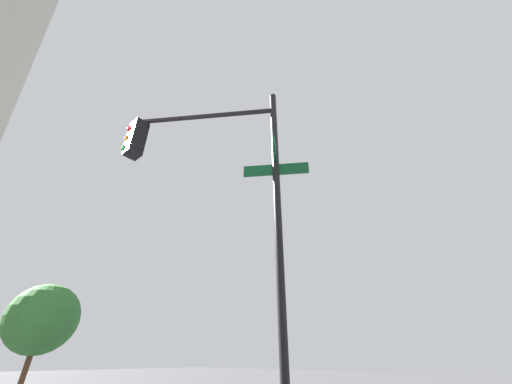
{
  "coord_description": "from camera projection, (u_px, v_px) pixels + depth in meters",
  "views": [
    {
      "loc": [
        -8.91,
        -3.94,
        1.79
      ],
      "look_at": [
        -6.23,
        -7.04,
        4.18
      ],
      "focal_mm": 20.12,
      "sensor_mm": 36.0,
      "label": 1
    }
  ],
  "objects": [
    {
      "name": "traffic_signal_near",
      "position": [
        207.0,
        178.0,
        4.93
      ],
      "size": [
        2.92,
        2.12,
        6.37
      ],
      "color": "black",
      "rests_on": "ground_plane"
    },
    {
      "name": "street_tree",
      "position": [
        43.0,
        319.0,
        13.74
      ],
      "size": [
        3.16,
        3.16,
        5.06
      ],
      "color": "#4C331E",
      "rests_on": "ground_plane"
    }
  ]
}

